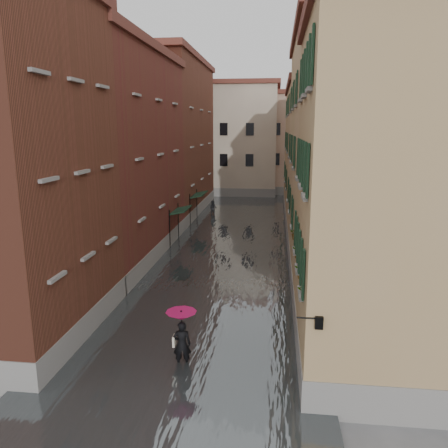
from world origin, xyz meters
The scene contains 16 objects.
ground centered at (0.00, 0.00, 0.00)m, with size 120.00×120.00×0.00m, color #59595B.
floodwater centered at (0.00, 13.00, 0.10)m, with size 10.00×60.00×0.20m, color #494F51.
building_left_near centered at (-7.00, -2.00, 6.50)m, with size 6.00×8.00×13.00m, color brown.
building_left_mid centered at (-7.00, 9.00, 6.25)m, with size 6.00×14.00×12.50m, color #5A1F1C.
building_left_far centered at (-7.00, 24.00, 7.00)m, with size 6.00×16.00×14.00m, color brown.
building_right_near centered at (7.00, -2.00, 5.75)m, with size 6.00×8.00×11.50m, color #A58555.
building_right_mid centered at (7.00, 9.00, 6.50)m, with size 6.00×14.00×13.00m, color tan.
building_right_far centered at (7.00, 24.00, 5.75)m, with size 6.00×16.00×11.50m, color #A58555.
building_end_cream centered at (-3.00, 38.00, 6.50)m, with size 12.00×9.00×13.00m, color beige.
building_end_pink centered at (6.00, 40.00, 6.00)m, with size 10.00×9.00×12.00m, color #C9A38D.
awning_near centered at (-3.49, 12.12, 2.46)m, with size 1.09×2.71×2.80m.
awning_far centered at (-3.48, 19.45, 2.47)m, with size 1.09×3.21×2.80m.
wall_lantern centered at (4.33, -6.00, 3.01)m, with size 0.71×0.22×0.35m.
window_planters centered at (4.12, -0.77, 3.51)m, with size 0.59×8.51×0.84m.
pedestrian_main centered at (0.01, -3.70, 1.30)m, with size 1.07×1.07×2.06m.
pedestrian_far centered at (-2.71, 22.77, 0.74)m, with size 0.72×0.56×1.47m, color black.
Camera 1 is at (3.09, -17.21, 8.15)m, focal length 35.00 mm.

